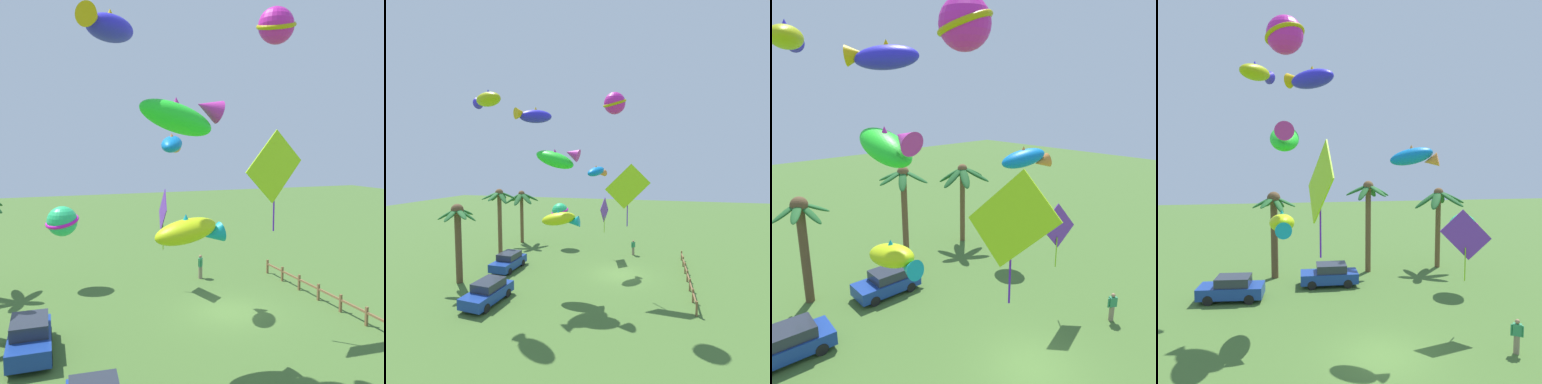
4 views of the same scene
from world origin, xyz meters
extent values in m
plane|color=#476B2D|center=(0.00, 0.00, 0.00)|extent=(120.00, 120.00, 0.00)
cube|color=brown|center=(-3.92, -5.49, 0.47)|extent=(0.12, 0.12, 0.95)
cube|color=brown|center=(-2.05, -5.49, 0.47)|extent=(0.12, 0.12, 0.95)
cube|color=brown|center=(-0.17, -5.49, 0.47)|extent=(0.12, 0.12, 0.95)
cube|color=brown|center=(1.71, -5.49, 0.47)|extent=(0.12, 0.12, 0.95)
cube|color=brown|center=(3.58, -5.49, 0.47)|extent=(0.12, 0.12, 0.95)
cube|color=brown|center=(5.46, -5.49, 0.47)|extent=(0.12, 0.12, 0.95)
cube|color=brown|center=(-0.17, -5.49, 0.66)|extent=(11.36, 0.09, 0.11)
cube|color=navy|center=(-1.35, 9.84, 0.60)|extent=(3.95, 1.82, 0.70)
cube|color=#282D38|center=(-1.20, 9.83, 1.23)|extent=(2.07, 1.56, 0.56)
cylinder|color=black|center=(-2.58, 9.09, 0.30)|extent=(0.61, 0.20, 0.60)
cylinder|color=black|center=(-2.53, 10.66, 0.30)|extent=(0.61, 0.20, 0.60)
cylinder|color=black|center=(-0.17, 9.02, 0.30)|extent=(0.61, 0.20, 0.60)
cylinder|color=black|center=(-0.12, 10.58, 0.30)|extent=(0.61, 0.20, 0.60)
cylinder|color=gray|center=(5.99, -0.72, 0.42)|extent=(0.26, 0.26, 0.84)
cube|color=#338956|center=(5.99, -0.72, 1.11)|extent=(0.44, 0.39, 0.54)
sphere|color=#A37556|center=(5.99, -0.72, 1.48)|extent=(0.21, 0.21, 0.21)
cylinder|color=#338956|center=(5.80, -0.60, 1.06)|extent=(0.09, 0.09, 0.52)
cylinder|color=#338956|center=(6.19, -0.84, 1.06)|extent=(0.09, 0.09, 0.52)
sphere|color=#2BCF74|center=(7.41, 7.88, 4.14)|extent=(1.86, 1.86, 1.86)
torus|color=#DC16BC|center=(7.41, 7.88, 4.14)|extent=(2.88, 2.88, 0.78)
ellipsoid|color=#C4DA14|center=(-4.39, 4.00, 5.42)|extent=(1.45, 2.76, 1.36)
cone|color=#159FAF|center=(-4.31, 2.85, 5.22)|extent=(0.87, 0.99, 0.94)
cone|color=#159FAF|center=(-4.39, 4.00, 5.84)|extent=(0.54, 0.54, 0.52)
ellipsoid|color=#0D77CA|center=(2.01, 2.51, 8.83)|extent=(2.53, 1.96, 1.24)
cone|color=orange|center=(2.89, 2.09, 8.62)|extent=(1.04, 0.97, 0.82)
cone|color=orange|center=(2.01, 2.51, 9.19)|extent=(0.58, 0.58, 0.44)
cube|color=#ADE818|center=(-2.79, -0.87, 7.81)|extent=(0.75, 3.30, 3.34)
cylinder|color=#591CBB|center=(-2.79, -0.87, 5.90)|extent=(0.07, 0.07, 2.19)
cube|color=purple|center=(4.85, 2.18, 4.85)|extent=(2.66, 0.39, 2.66)
cylinder|color=#85C919|center=(4.85, 2.18, 3.33)|extent=(0.06, 0.06, 1.74)
sphere|color=#D121A4|center=(-4.08, -0.03, 13.59)|extent=(1.48, 1.48, 1.48)
torus|color=#B29F0A|center=(-4.08, -0.03, 13.59)|extent=(2.25, 2.26, 0.72)
ellipsoid|color=#2B24D7|center=(-2.61, 6.47, 13.24)|extent=(3.11, 2.90, 1.23)
cone|color=gold|center=(-3.59, 7.26, 13.34)|extent=(1.31, 1.30, 0.96)
cone|color=gold|center=(-2.61, 6.47, 13.70)|extent=(0.79, 0.79, 0.57)
ellipsoid|color=#24E429|center=(-4.20, 4.32, 9.76)|extent=(1.51, 3.16, 1.93)
cone|color=#C72EA1|center=(-4.18, 2.99, 10.17)|extent=(0.95, 1.19, 1.19)
cone|color=#C72EA1|center=(-4.20, 4.32, 10.25)|extent=(0.60, 0.60, 0.61)
camera|label=1|loc=(-19.76, 9.49, 8.64)|focal=40.08mm
camera|label=2|loc=(-24.35, -2.90, 9.15)|focal=27.07mm
camera|label=3|loc=(-11.51, -8.01, 11.71)|focal=34.32mm
camera|label=4|loc=(-3.99, -15.78, 8.74)|focal=35.73mm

